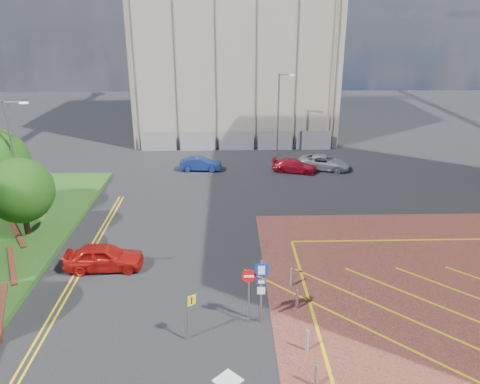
{
  "coord_description": "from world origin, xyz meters",
  "views": [
    {
      "loc": [
        -0.93,
        -16.83,
        13.17
      ],
      "look_at": [
        -0.32,
        5.38,
        4.72
      ],
      "focal_mm": 35.0,
      "sensor_mm": 36.0,
      "label": 1
    }
  ],
  "objects_px": {
    "lamp_left_far": "(15,158)",
    "sign_cluster": "(257,286)",
    "lamp_back": "(279,112)",
    "warning_sign": "(189,312)",
    "car_red_left": "(104,257)",
    "car_red_back": "(294,166)",
    "tree_c": "(20,191)",
    "car_silver_back": "(324,162)",
    "car_blue_back": "(201,164)"
  },
  "relations": [
    {
      "from": "lamp_back",
      "to": "car_red_back",
      "type": "relative_size",
      "value": 2.02
    },
    {
      "from": "warning_sign",
      "to": "car_blue_back",
      "type": "bearing_deg",
      "value": 91.73
    },
    {
      "from": "sign_cluster",
      "to": "car_red_left",
      "type": "relative_size",
      "value": 0.75
    },
    {
      "from": "car_red_left",
      "to": "car_blue_back",
      "type": "bearing_deg",
      "value": -16.14
    },
    {
      "from": "tree_c",
      "to": "warning_sign",
      "type": "height_order",
      "value": "tree_c"
    },
    {
      "from": "lamp_back",
      "to": "sign_cluster",
      "type": "xyz_separation_m",
      "value": [
        -3.78,
        -27.02,
        -2.41
      ]
    },
    {
      "from": "car_silver_back",
      "to": "lamp_back",
      "type": "bearing_deg",
      "value": 57.56
    },
    {
      "from": "warning_sign",
      "to": "car_red_back",
      "type": "height_order",
      "value": "warning_sign"
    },
    {
      "from": "sign_cluster",
      "to": "car_red_left",
      "type": "bearing_deg",
      "value": 147.89
    },
    {
      "from": "lamp_left_far",
      "to": "car_silver_back",
      "type": "bearing_deg",
      "value": 27.16
    },
    {
      "from": "lamp_left_far",
      "to": "car_red_left",
      "type": "height_order",
      "value": "lamp_left_far"
    },
    {
      "from": "car_red_left",
      "to": "car_blue_back",
      "type": "distance_m",
      "value": 17.91
    },
    {
      "from": "lamp_left_far",
      "to": "car_silver_back",
      "type": "height_order",
      "value": "lamp_left_far"
    },
    {
      "from": "tree_c",
      "to": "car_blue_back",
      "type": "bearing_deg",
      "value": 52.85
    },
    {
      "from": "warning_sign",
      "to": "car_silver_back",
      "type": "distance_m",
      "value": 25.76
    },
    {
      "from": "lamp_back",
      "to": "car_silver_back",
      "type": "relative_size",
      "value": 1.73
    },
    {
      "from": "lamp_left_far",
      "to": "car_red_back",
      "type": "bearing_deg",
      "value": 28.83
    },
    {
      "from": "lamp_back",
      "to": "car_red_left",
      "type": "height_order",
      "value": "lamp_back"
    },
    {
      "from": "car_red_back",
      "to": "car_silver_back",
      "type": "xyz_separation_m",
      "value": [
        2.78,
        0.7,
        0.07
      ]
    },
    {
      "from": "tree_c",
      "to": "car_red_left",
      "type": "bearing_deg",
      "value": -34.6
    },
    {
      "from": "lamp_left_far",
      "to": "car_silver_back",
      "type": "distance_m",
      "value": 25.29
    },
    {
      "from": "lamp_back",
      "to": "sign_cluster",
      "type": "relative_size",
      "value": 2.5
    },
    {
      "from": "car_red_back",
      "to": "warning_sign",
      "type": "bearing_deg",
      "value": 178.55
    },
    {
      "from": "car_red_left",
      "to": "car_red_back",
      "type": "xyz_separation_m",
      "value": [
        12.79,
        16.65,
        -0.15
      ]
    },
    {
      "from": "car_blue_back",
      "to": "car_silver_back",
      "type": "bearing_deg",
      "value": -85.92
    },
    {
      "from": "lamp_back",
      "to": "car_silver_back",
      "type": "distance_m",
      "value": 6.99
    },
    {
      "from": "lamp_back",
      "to": "warning_sign",
      "type": "bearing_deg",
      "value": -103.42
    },
    {
      "from": "tree_c",
      "to": "car_red_back",
      "type": "bearing_deg",
      "value": 34.44
    },
    {
      "from": "car_blue_back",
      "to": "car_silver_back",
      "type": "distance_m",
      "value": 11.14
    },
    {
      "from": "sign_cluster",
      "to": "car_red_left",
      "type": "distance_m",
      "value": 9.61
    },
    {
      "from": "sign_cluster",
      "to": "car_red_back",
      "type": "distance_m",
      "value": 22.27
    },
    {
      "from": "sign_cluster",
      "to": "warning_sign",
      "type": "bearing_deg",
      "value": -158.92
    },
    {
      "from": "lamp_back",
      "to": "lamp_left_far",
      "type": "bearing_deg",
      "value": -139.14
    },
    {
      "from": "lamp_left_far",
      "to": "warning_sign",
      "type": "distance_m",
      "value": 17.23
    },
    {
      "from": "sign_cluster",
      "to": "car_red_back",
      "type": "height_order",
      "value": "sign_cluster"
    },
    {
      "from": "car_red_back",
      "to": "car_silver_back",
      "type": "bearing_deg",
      "value": -58.83
    },
    {
      "from": "lamp_back",
      "to": "car_red_back",
      "type": "distance_m",
      "value": 6.58
    },
    {
      "from": "lamp_left_far",
      "to": "sign_cluster",
      "type": "bearing_deg",
      "value": -36.82
    },
    {
      "from": "car_red_back",
      "to": "sign_cluster",
      "type": "bearing_deg",
      "value": -175.2
    },
    {
      "from": "tree_c",
      "to": "car_blue_back",
      "type": "relative_size",
      "value": 1.32
    },
    {
      "from": "tree_c",
      "to": "sign_cluster",
      "type": "height_order",
      "value": "tree_c"
    },
    {
      "from": "tree_c",
      "to": "lamp_back",
      "type": "relative_size",
      "value": 0.61
    },
    {
      "from": "car_red_left",
      "to": "car_red_back",
      "type": "height_order",
      "value": "car_red_left"
    },
    {
      "from": "tree_c",
      "to": "car_red_left",
      "type": "relative_size",
      "value": 1.15
    },
    {
      "from": "lamp_left_far",
      "to": "car_red_left",
      "type": "distance_m",
      "value": 9.75
    },
    {
      "from": "warning_sign",
      "to": "car_red_left",
      "type": "bearing_deg",
      "value": 129.68
    },
    {
      "from": "car_red_back",
      "to": "lamp_back",
      "type": "bearing_deg",
      "value": 27.12
    },
    {
      "from": "lamp_left_far",
      "to": "warning_sign",
      "type": "bearing_deg",
      "value": -45.86
    },
    {
      "from": "tree_c",
      "to": "lamp_left_far",
      "type": "xyz_separation_m",
      "value": [
        -0.92,
        2.0,
        1.47
      ]
    },
    {
      "from": "lamp_back",
      "to": "car_red_left",
      "type": "bearing_deg",
      "value": -118.37
    }
  ]
}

